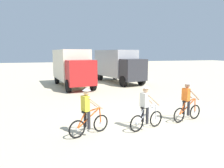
# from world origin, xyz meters

# --- Properties ---
(ground_plane) EXTENTS (120.00, 120.00, 0.00)m
(ground_plane) POSITION_xyz_m (0.00, 0.00, 0.00)
(ground_plane) COLOR beige
(box_truck_cream_rv) EXTENTS (3.21, 7.00, 3.35)m
(box_truck_cream_rv) POSITION_xyz_m (-1.91, 10.75, 1.87)
(box_truck_cream_rv) COLOR beige
(box_truck_cream_rv) RESTS_ON ground
(box_truck_grey_hauler) EXTENTS (3.63, 7.08, 3.35)m
(box_truck_grey_hauler) POSITION_xyz_m (2.94, 12.06, 1.87)
(box_truck_grey_hauler) COLOR #9E9EA3
(box_truck_grey_hauler) RESTS_ON ground
(cyclist_orange_shirt) EXTENTS (1.64, 0.76, 1.82)m
(cyclist_orange_shirt) POSITION_xyz_m (-2.67, -0.89, 0.85)
(cyclist_orange_shirt) COLOR black
(cyclist_orange_shirt) RESTS_ON ground
(cyclist_cowboy_hat) EXTENTS (1.68, 0.66, 1.82)m
(cyclist_cowboy_hat) POSITION_xyz_m (-0.34, -1.01, 0.85)
(cyclist_cowboy_hat) COLOR black
(cyclist_cowboy_hat) RESTS_ON ground
(cyclist_near_camera) EXTENTS (1.70, 0.59, 1.82)m
(cyclist_near_camera) POSITION_xyz_m (1.91, -0.61, 0.85)
(cyclist_near_camera) COLOR black
(cyclist_near_camera) RESTS_ON ground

